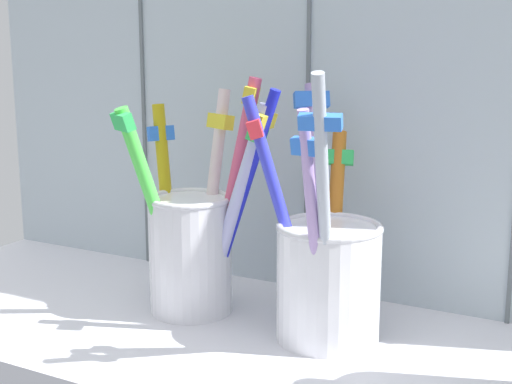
% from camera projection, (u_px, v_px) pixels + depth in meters
% --- Properties ---
extents(counter_slab, '(0.64, 0.22, 0.02)m').
position_uv_depth(counter_slab, '(241.00, 348.00, 0.50)').
color(counter_slab, silver).
rests_on(counter_slab, ground).
extents(tile_wall_back, '(0.64, 0.02, 0.45)m').
position_uv_depth(tile_wall_back, '(315.00, 35.00, 0.56)').
color(tile_wall_back, '#B2C1CC').
rests_on(tile_wall_back, ground).
extents(toothbrush_cup_left, '(0.12, 0.10, 0.18)m').
position_uv_depth(toothbrush_cup_left, '(194.00, 240.00, 0.53)').
color(toothbrush_cup_left, silver).
rests_on(toothbrush_cup_left, counter_slab).
extents(toothbrush_cup_right, '(0.09, 0.13, 0.18)m').
position_uv_depth(toothbrush_cup_right, '(327.00, 270.00, 0.48)').
color(toothbrush_cup_right, white).
rests_on(toothbrush_cup_right, counter_slab).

